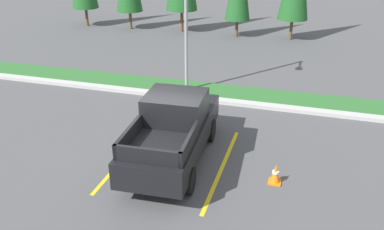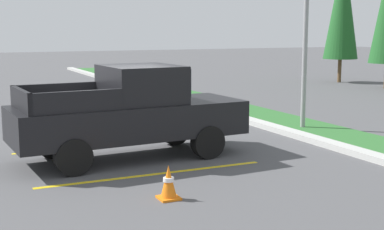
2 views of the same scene
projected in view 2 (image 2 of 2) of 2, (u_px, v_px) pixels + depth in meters
The scene contains 8 objects.
ground_plane at pixel (122, 156), 12.61m from camera, with size 120.00×120.00×0.00m, color #4C4C4F.
parking_line_near at pixel (111, 145), 13.80m from camera, with size 0.12×4.80×0.01m, color yellow.
parking_line_far at pixel (155, 174), 11.03m from camera, with size 0.12×4.80×0.01m, color yellow.
curb_strip at pixel (300, 135), 14.68m from camera, with size 56.00×0.40×0.15m, color #B2B2AD.
grass_median at pixel (332, 134), 15.15m from camera, with size 56.00×1.80×0.06m, color #2D662D.
pickup_truck_main at pixel (131, 113), 12.28m from camera, with size 2.19×5.33×2.10m.
cypress_tree_leftmost at pixel (342, 4), 29.45m from camera, with size 1.87×1.87×7.19m.
traffic_cone at pixel (169, 183), 9.38m from camera, with size 0.36×0.36×0.60m.
Camera 2 is at (11.84, -3.72, 2.91)m, focal length 51.04 mm.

